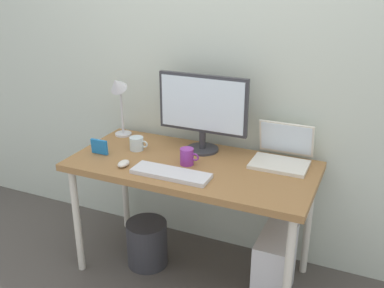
% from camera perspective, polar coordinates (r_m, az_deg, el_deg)
% --- Properties ---
extents(ground_plane, '(6.00, 6.00, 0.00)m').
position_cam_1_polar(ground_plane, '(2.97, -0.00, -15.73)').
color(ground_plane, '#4C4742').
extents(back_wall, '(4.40, 0.04, 2.60)m').
position_cam_1_polar(back_wall, '(2.77, 3.39, 11.17)').
color(back_wall, silver).
rests_on(back_wall, ground_plane).
extents(desk, '(1.42, 0.67, 0.75)m').
position_cam_1_polar(desk, '(2.61, -0.00, -3.81)').
color(desk, olive).
rests_on(desk, ground_plane).
extents(monitor, '(0.56, 0.20, 0.48)m').
position_cam_1_polar(monitor, '(2.67, 1.36, 4.57)').
color(monitor, '#333338').
rests_on(monitor, desk).
extents(laptop, '(0.32, 0.28, 0.22)m').
position_cam_1_polar(laptop, '(2.62, 11.45, -1.18)').
color(laptop, silver).
rests_on(laptop, desk).
extents(desk_lamp, '(0.11, 0.16, 0.42)m').
position_cam_1_polar(desk_lamp, '(2.93, -9.41, 6.41)').
color(desk_lamp, silver).
rests_on(desk_lamp, desk).
extents(keyboard, '(0.44, 0.14, 0.02)m').
position_cam_1_polar(keyboard, '(2.43, -2.71, -3.79)').
color(keyboard, silver).
rests_on(keyboard, desk).
extents(mouse, '(0.06, 0.09, 0.03)m').
position_cam_1_polar(mouse, '(2.57, -8.74, -2.48)').
color(mouse, silver).
rests_on(mouse, desk).
extents(coffee_mug, '(0.11, 0.08, 0.10)m').
position_cam_1_polar(coffee_mug, '(2.55, -0.63, -1.61)').
color(coffee_mug, purple).
rests_on(coffee_mug, desk).
extents(glass_cup, '(0.12, 0.09, 0.08)m').
position_cam_1_polar(glass_cup, '(2.78, -7.06, 0.06)').
color(glass_cup, silver).
rests_on(glass_cup, desk).
extents(photo_frame, '(0.11, 0.02, 0.09)m').
position_cam_1_polar(photo_frame, '(2.75, -11.74, -0.34)').
color(photo_frame, '#1E72BF').
rests_on(photo_frame, desk).
extents(computer_tower, '(0.18, 0.36, 0.42)m').
position_cam_1_polar(computer_tower, '(2.69, 10.47, -15.13)').
color(computer_tower, silver).
rests_on(computer_tower, ground_plane).
extents(wastebasket, '(0.26, 0.26, 0.30)m').
position_cam_1_polar(wastebasket, '(2.95, -5.75, -12.50)').
color(wastebasket, '#333338').
rests_on(wastebasket, ground_plane).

